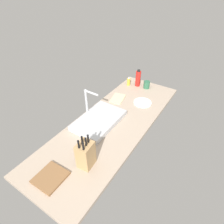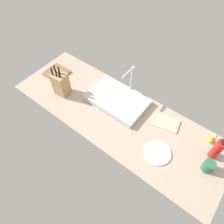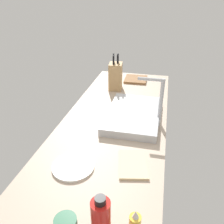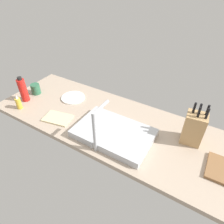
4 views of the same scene
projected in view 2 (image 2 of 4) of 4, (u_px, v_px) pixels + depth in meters
countertop_slab at (116, 115)px, 176.80cm from camera, size 192.25×67.03×3.50cm
sink_basin at (117, 100)px, 181.69cm from camera, size 52.18×33.70×5.00cm
faucet at (131, 79)px, 175.19cm from camera, size 5.50×16.16×30.18cm
knife_block at (61, 84)px, 180.96cm from camera, size 13.49×11.85×29.23cm
cutting_board at (57, 73)px, 204.93cm from camera, size 21.73×20.51×1.80cm
soap_bottle at (213, 138)px, 155.37cm from camera, size 4.22×4.22×12.24cm
water_bottle at (217, 149)px, 144.46cm from camera, size 6.44×6.44×21.98cm
dinner_plate at (157, 153)px, 153.31cm from camera, size 20.38×20.38×1.20cm
dish_towel at (166, 123)px, 169.47cm from camera, size 23.11×17.64×1.20cm
coffee_mug at (208, 166)px, 143.00cm from camera, size 7.89×7.89×9.11cm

